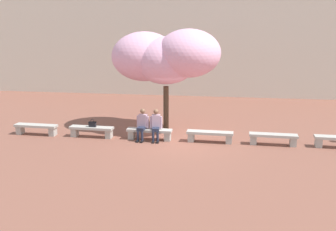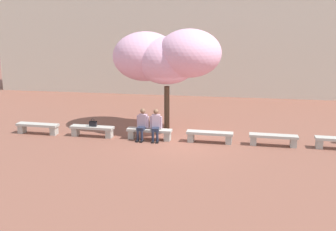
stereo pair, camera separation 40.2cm
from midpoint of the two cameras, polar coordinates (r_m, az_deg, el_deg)
ground_plane at (r=16.04m, az=2.34°, el=-3.71°), size 100.00×100.00×0.00m
building_facade at (r=27.39m, az=5.94°, el=13.21°), size 28.47×4.00×9.34m
stone_bench_west_end at (r=17.83m, az=-17.78°, el=-1.59°), size 1.87×0.48×0.45m
stone_bench_near_west at (r=16.83m, az=-10.29°, el=-2.02°), size 1.87×0.48×0.45m
stone_bench_center at (r=16.16m, az=-2.01°, el=-2.46°), size 1.87×0.48×0.45m
stone_bench_near_east at (r=15.84m, az=6.80°, el=-2.87°), size 1.87×0.48×0.45m
stone_bench_east_end at (r=15.92m, az=15.74°, el=-3.21°), size 1.87×0.48×0.45m
person_seated_left at (r=16.06m, az=-3.05°, el=-1.11°), size 0.51×0.71×1.29m
person_seated_right at (r=15.95m, az=-1.06°, el=-1.20°), size 0.51×0.71×1.29m
handbag at (r=16.73m, az=-10.16°, el=-1.13°), size 0.30×0.15×0.34m
cherry_tree_main at (r=17.12m, az=0.38°, el=8.52°), size 4.81×3.43×4.46m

